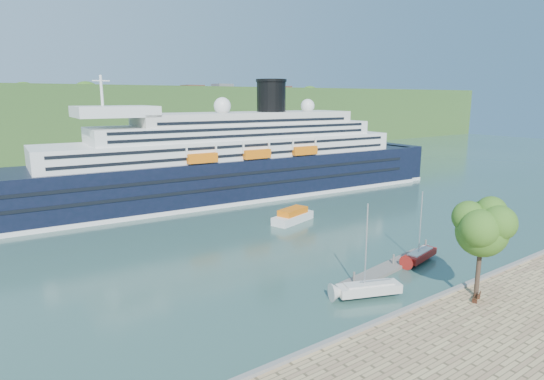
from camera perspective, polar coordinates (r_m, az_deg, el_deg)
The scene contains 10 objects.
ground at distance 52.13m, azimuth 22.63°, elevation -12.09°, with size 400.00×400.00×0.00m, color #2C4E46.
far_hillside at distance 174.35m, azimuth -22.22°, elevation 8.03°, with size 400.00×50.00×24.00m, color #2B5522.
quay_coping at distance 51.60m, azimuth 22.92°, elevation -10.98°, with size 220.00×0.50×0.30m, color slate.
cruise_ship at distance 91.06m, azimuth -6.16°, elevation 6.33°, with size 106.45×15.50×23.90m, color black, non-canonical shape.
park_bench at distance 48.62m, azimuth 24.25°, elevation -12.09°, with size 1.43×0.59×0.92m, color #4D2916, non-canonical shape.
promenade_tree at distance 48.14m, azimuth 24.72°, elevation -6.17°, with size 6.46×6.46×10.69m, color #2F5D18, non-canonical shape.
floating_pontoon at distance 55.87m, azimuth 13.88°, elevation -9.69°, with size 18.15×2.22×0.40m, color gray, non-canonical shape.
sailboat_white_near at distance 47.07m, azimuth 12.25°, elevation -7.81°, with size 7.32×2.03×9.45m, color silver, non-canonical shape.
sailboat_red at distance 58.94m, azimuth 18.28°, elevation -4.62°, with size 6.67×1.85×8.61m, color maroon, non-canonical shape.
tender_launch at distance 74.74m, azimuth 2.62°, elevation -3.17°, with size 8.29×2.84×2.29m, color orange, non-canonical shape.
Camera 1 is at (-41.61, -24.12, 20.11)m, focal length 30.00 mm.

